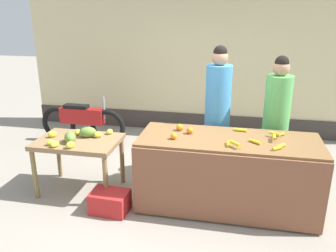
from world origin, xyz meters
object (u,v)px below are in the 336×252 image
Objects in this scene: vendor_woman_blue_shirt at (217,116)px; parked_motorcycle at (82,121)px; produce_crate at (110,202)px; vendor_woman_green_shirt at (276,123)px; produce_sack at (152,153)px.

vendor_woman_blue_shirt is 2.71m from parked_motorcycle.
produce_crate is at bearing -137.23° from vendor_woman_blue_shirt.
vendor_woman_blue_shirt reaches higher than vendor_woman_green_shirt.
parked_motorcycle is 2.45m from produce_crate.
produce_crate is at bearing -58.11° from parked_motorcycle.
vendor_woman_blue_shirt is at bearing -7.41° from produce_sack.
produce_crate is (-1.17, -1.09, -0.83)m from vendor_woman_blue_shirt.
vendor_woman_green_shirt is (0.77, 0.03, -0.06)m from vendor_woman_blue_shirt.
vendor_woman_green_shirt is at bearing 2.30° from vendor_woman_blue_shirt.
vendor_woman_green_shirt is at bearing -16.42° from parked_motorcycle.
parked_motorcycle is at bearing 121.89° from produce_crate.
parked_motorcycle is 1.73m from produce_sack.
parked_motorcycle reaches higher than produce_crate.
produce_sack reaches higher than produce_crate.
vendor_woman_blue_shirt is at bearing -177.70° from vendor_woman_green_shirt.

